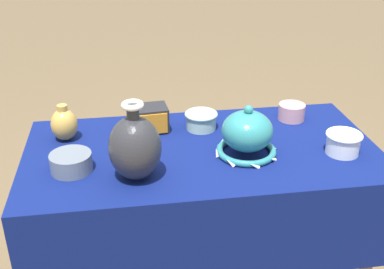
{
  "coord_description": "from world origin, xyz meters",
  "views": [
    {
      "loc": [
        -0.25,
        -1.43,
        1.53
      ],
      "look_at": [
        -0.05,
        -0.07,
        0.84
      ],
      "focal_mm": 45.0,
      "sensor_mm": 36.0,
      "label": 1
    }
  ],
  "objects": [
    {
      "name": "jar_round_ochre",
      "position": [
        -0.47,
        0.14,
        0.81
      ],
      "size": [
        0.09,
        0.09,
        0.13
      ],
      "color": "gold",
      "rests_on": "display_table"
    },
    {
      "name": "mosaic_tile_box",
      "position": [
        -0.17,
        0.17,
        0.8
      ],
      "size": [
        0.14,
        0.11,
        0.09
      ],
      "rotation": [
        0.0,
        0.0,
        0.09
      ],
      "color": "#232328",
      "rests_on": "display_table"
    },
    {
      "name": "vase_tall_bulbous",
      "position": [
        -0.23,
        -0.16,
        0.86
      ],
      "size": [
        0.16,
        0.16,
        0.25
      ],
      "color": "#2D2D33",
      "rests_on": "display_table"
    },
    {
      "name": "display_table",
      "position": [
        0.0,
        -0.02,
        0.66
      ],
      "size": [
        1.2,
        0.62,
        0.75
      ],
      "color": "olive",
      "rests_on": "ground_plane"
    },
    {
      "name": "pot_squat_slate",
      "position": [
        -0.43,
        -0.09,
        0.78
      ],
      "size": [
        0.13,
        0.13,
        0.06
      ],
      "primitive_type": "cylinder",
      "color": "slate",
      "rests_on": "display_table"
    },
    {
      "name": "cup_wide_porcelain",
      "position": [
        0.46,
        -0.11,
        0.79
      ],
      "size": [
        0.12,
        0.12,
        0.07
      ],
      "color": "white",
      "rests_on": "display_table"
    },
    {
      "name": "cup_wide_celadon",
      "position": [
        0.02,
        0.15,
        0.79
      ],
      "size": [
        0.12,
        0.12,
        0.06
      ],
      "color": "#A8CCB7",
      "rests_on": "display_table"
    },
    {
      "name": "vase_dome_bell",
      "position": [
        0.14,
        -0.06,
        0.83
      ],
      "size": [
        0.21,
        0.21,
        0.18
      ],
      "color": "teal",
      "rests_on": "display_table"
    },
    {
      "name": "pot_squat_rose",
      "position": [
        0.38,
        0.18,
        0.78
      ],
      "size": [
        0.1,
        0.1,
        0.06
      ],
      "primitive_type": "cylinder",
      "color": "#D19399",
      "rests_on": "display_table"
    }
  ]
}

